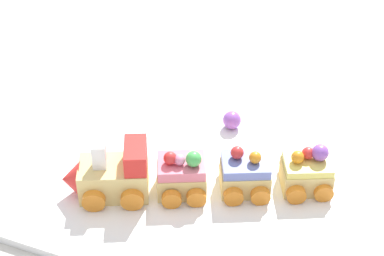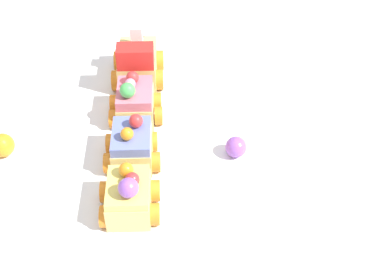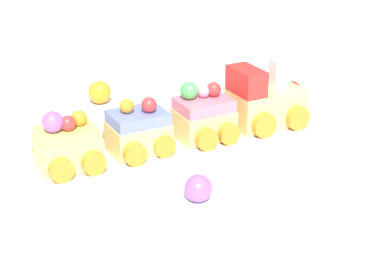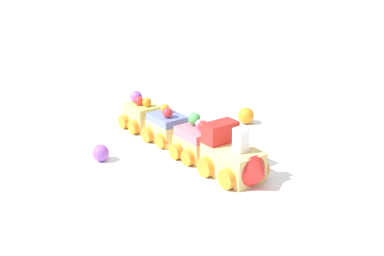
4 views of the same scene
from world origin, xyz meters
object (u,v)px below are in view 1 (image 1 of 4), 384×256
(cake_car_strawberry, at_px, (182,176))
(cake_car_blueberry, at_px, (245,174))
(cake_car_lemon, at_px, (307,172))
(gumball_purple, at_px, (232,120))
(cake_train_locomotive, at_px, (109,176))

(cake_car_strawberry, distance_m, cake_car_blueberry, 0.08)
(cake_car_strawberry, relative_size, cake_car_blueberry, 1.00)
(cake_car_lemon, height_order, gumball_purple, cake_car_lemon)
(cake_train_locomotive, relative_size, gumball_purple, 4.49)
(cake_car_blueberry, bearing_deg, cake_car_lemon, -179.87)
(cake_car_lemon, bearing_deg, cake_car_blueberry, 0.13)
(cake_train_locomotive, distance_m, gumball_purple, 0.21)
(cake_car_blueberry, distance_m, gumball_purple, 0.13)
(cake_train_locomotive, relative_size, cake_car_blueberry, 1.40)
(cake_car_strawberry, height_order, cake_car_blueberry, cake_car_strawberry)
(cake_train_locomotive, bearing_deg, gumball_purple, -142.82)
(cake_train_locomotive, height_order, cake_car_lemon, cake_train_locomotive)
(cake_train_locomotive, xyz_separation_m, cake_car_lemon, (-0.23, -0.10, -0.00))
(cake_car_blueberry, xyz_separation_m, cake_car_lemon, (-0.07, -0.03, 0.00))
(cake_car_blueberry, height_order, cake_car_lemon, cake_car_lemon)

